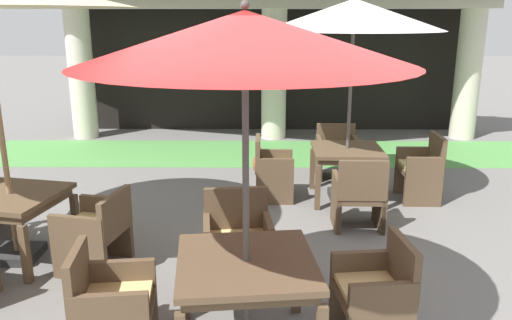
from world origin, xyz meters
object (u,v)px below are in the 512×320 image
Objects in this scene: patio_chair_mid_left_south at (359,196)px; patio_umbrella_mid_right at (245,42)px; patio_table_mid_left at (347,155)px; patio_chair_mid_left_north at (337,152)px; patio_table_mid_right at (246,271)px; patio_umbrella_mid_left at (354,17)px; patio_chair_mid_right_north at (238,243)px; patio_chair_mid_left_west at (272,171)px; patio_chair_mid_left_east at (421,170)px; patio_chair_near_foreground_east at (96,231)px; patio_table_near_foreground at (11,203)px; patio_chair_mid_right_east at (375,295)px; patio_chair_mid_right_west at (111,308)px; terracotta_urn at (260,163)px.

patio_umbrella_mid_right is (-1.28, -2.37, 1.92)m from patio_chair_mid_left_south.
patio_table_mid_left is 1.06m from patio_chair_mid_left_north.
patio_umbrella_mid_left is at bearing 69.16° from patio_table_mid_right.
patio_table_mid_left is 0.34× the size of patio_umbrella_mid_left.
patio_table_mid_right is 1.23× the size of patio_chair_mid_right_north.
patio_chair_mid_left_north is at bearing 134.91° from patio_chair_mid_left_west.
patio_chair_mid_left_south is at bearing 135.07° from patio_chair_mid_left_east.
patio_chair_mid_left_west reaches higher than patio_chair_mid_left_north.
patio_chair_near_foreground_east is 0.87× the size of patio_chair_mid_left_east.
patio_table_near_foreground is 5.17m from patio_chair_mid_left_east.
patio_chair_mid_right_east is 0.97× the size of patio_chair_mid_right_west.
patio_umbrella_mid_left is 2.32m from patio_chair_mid_left_south.
terracotta_urn is (0.10, 4.52, -0.47)m from patio_table_mid_right.
patio_chair_mid_left_south is 2.28m from patio_chair_mid_right_east.
patio_table_mid_right is at bearing -117.64° from patio_chair_mid_left_south.
patio_chair_mid_left_east is (3.89, 2.06, 0.04)m from patio_chair_near_foreground_east.
patio_chair_mid_left_west is 2.45m from patio_chair_mid_right_north.
patio_table_mid_right reaches higher than terracotta_urn.
patio_table_mid_right is at bearing -110.84° from patio_table_mid_left.
patio_table_near_foreground is 1.24× the size of patio_chair_mid_right_north.
patio_umbrella_mid_left is 4.08m from patio_table_mid_right.
patio_chair_mid_right_east is (-0.29, -2.26, -0.01)m from patio_chair_mid_left_south.
patio_chair_near_foreground_east is at bearing -117.49° from terracotta_urn.
patio_chair_mid_left_east is 1.02× the size of patio_chair_mid_left_south.
patio_table_mid_left is 1.02× the size of patio_chair_mid_left_east.
patio_chair_mid_left_north is 2.07m from patio_chair_mid_left_south.
patio_chair_mid_right_north is at bearing 135.18° from patio_chair_mid_left_east.
patio_chair_mid_left_east is at bearing 90.00° from patio_chair_mid_left_west.
patio_chair_mid_right_north reaches higher than patio_table_mid_right.
patio_umbrella_mid_left is 2.98× the size of patio_chair_mid_left_east.
patio_chair_mid_left_west is at bearing 85.60° from patio_table_mid_right.
patio_chair_mid_left_west is at bearing 154.01° from patio_chair_mid_right_west.
patio_table_near_foreground is at bearing 112.00° from patio_chair_mid_left_east.
patio_chair_mid_left_west reaches higher than patio_table_near_foreground.
patio_chair_mid_left_north is at bearing -3.68° from terracotta_urn.
patio_chair_mid_left_south is at bearing 44.90° from patio_chair_mid_left_west.
patio_chair_mid_right_north is (-2.45, -2.40, -0.01)m from patio_chair_mid_left_east.
patio_chair_mid_left_west is 3.94m from patio_umbrella_mid_right.
patio_table_near_foreground is 2.92m from patio_table_mid_right.
patio_chair_mid_left_east reaches higher than patio_chair_mid_right_east.
patio_chair_mid_left_north is 3.73m from patio_chair_mid_right_north.
patio_chair_mid_right_west is (-1.00, -0.11, -1.91)m from patio_umbrella_mid_right.
patio_chair_mid_right_west is (-2.31, -4.56, 0.01)m from patio_chair_mid_left_north.
patio_chair_mid_left_south is 2.46m from terracotta_urn.
patio_table_near_foreground is 1.19× the size of patio_table_mid_left.
patio_chair_mid_left_north is at bearing 89.21° from patio_table_mid_left.
patio_chair_mid_right_west is at bearing 63.87° from patio_chair_mid_left_north.
patio_chair_mid_left_north is 5.02m from patio_umbrella_mid_right.
patio_table_near_foreground is 0.97m from patio_chair_near_foreground_east.
patio_chair_mid_right_north is at bearing 44.91° from patio_chair_mid_right_east.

